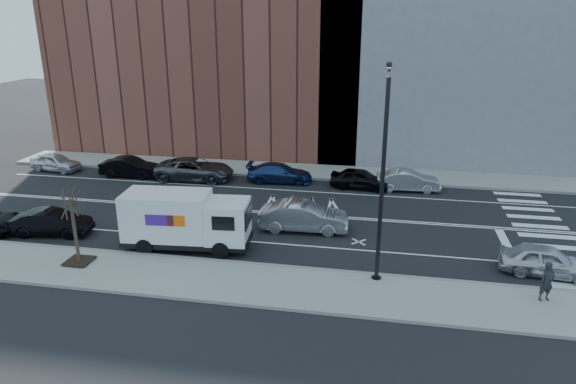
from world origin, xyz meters
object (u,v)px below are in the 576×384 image
(pedestrian, at_px, (547,281))
(far_parked_b, at_px, (130,167))
(far_parked_a, at_px, (56,162))
(driving_sedan, at_px, (304,216))
(near_parked_front, at_px, (547,261))
(fedex_van, at_px, (185,220))

(pedestrian, bearing_deg, far_parked_b, 130.74)
(far_parked_a, distance_m, driving_sedan, 21.95)
(driving_sedan, xyz_separation_m, pedestrian, (10.99, -5.77, 0.20))
(far_parked_a, relative_size, pedestrian, 2.32)
(driving_sedan, distance_m, near_parked_front, 12.14)
(fedex_van, height_order, near_parked_front, fedex_van)
(far_parked_b, height_order, driving_sedan, driving_sedan)
(fedex_van, bearing_deg, driving_sedan, 26.35)
(far_parked_b, bearing_deg, pedestrian, -119.66)
(fedex_van, relative_size, near_parked_front, 1.60)
(fedex_van, relative_size, far_parked_a, 1.65)
(far_parked_a, relative_size, near_parked_front, 0.97)
(fedex_van, height_order, far_parked_a, fedex_van)
(fedex_van, bearing_deg, near_parked_front, -3.92)
(far_parked_b, xyz_separation_m, driving_sedan, (14.15, -7.60, 0.09))
(far_parked_b, distance_m, pedestrian, 28.47)
(far_parked_b, height_order, pedestrian, pedestrian)
(far_parked_b, bearing_deg, fedex_van, -143.48)
(far_parked_a, bearing_deg, far_parked_b, -85.24)
(fedex_van, distance_m, far_parked_a, 18.73)
(driving_sedan, bearing_deg, near_parked_front, -107.95)
(far_parked_a, height_order, pedestrian, pedestrian)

